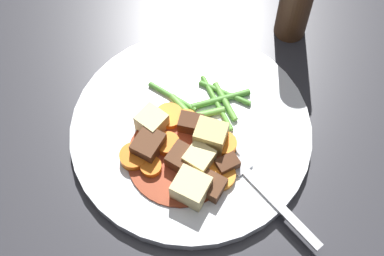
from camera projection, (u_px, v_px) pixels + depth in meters
The scene contains 28 objects.
ground_plane at pixel (192, 134), 0.67m from camera, with size 3.00×3.00×0.00m, color #2D2D33.
dinner_plate at pixel (192, 131), 0.66m from camera, with size 0.29×0.29×0.02m, color white.
stew_sauce at pixel (182, 157), 0.63m from camera, with size 0.12×0.12×0.00m, color #93381E.
carrot_slice_0 at pixel (202, 175), 0.62m from camera, with size 0.02×0.02×0.01m, color orange.
carrot_slice_1 at pixel (221, 175), 0.62m from camera, with size 0.04×0.04×0.01m, color orange.
carrot_slice_2 at pixel (169, 144), 0.64m from camera, with size 0.03×0.03×0.01m, color orange.
carrot_slice_3 at pixel (225, 145), 0.64m from camera, with size 0.03×0.03×0.01m, color orange.
carrot_slice_4 at pixel (135, 157), 0.63m from camera, with size 0.03×0.03×0.01m, color orange.
carrot_slice_5 at pixel (188, 120), 0.65m from camera, with size 0.03×0.03×0.01m, color orange.
carrot_slice_6 at pixel (152, 167), 0.62m from camera, with size 0.02×0.02×0.01m, color orange.
carrot_slice_7 at pixel (170, 116), 0.66m from camera, with size 0.03×0.03×0.01m, color orange.
potato_chunk_0 at pixel (200, 159), 0.62m from camera, with size 0.03×0.03×0.03m, color #EAD68C.
potato_chunk_1 at pixel (153, 124), 0.64m from camera, with size 0.03×0.03×0.03m, color #EAD68C.
potato_chunk_2 at pixel (212, 137), 0.63m from camera, with size 0.03×0.03×0.03m, color #DBBC6B.
potato_chunk_3 at pixel (188, 188), 0.60m from camera, with size 0.04×0.03×0.03m, color #EAD68C.
meat_chunk_0 at pixel (185, 159), 0.62m from camera, with size 0.03×0.03×0.02m, color #56331E.
meat_chunk_1 at pixel (229, 164), 0.62m from camera, with size 0.02×0.02×0.02m, color #4C2B19.
meat_chunk_2 at pixel (195, 127), 0.64m from camera, with size 0.02×0.03×0.02m, color #4C2B19.
meat_chunk_3 at pixel (212, 186), 0.61m from camera, with size 0.03×0.03×0.02m, color #56331E.
meat_chunk_4 at pixel (150, 146), 0.63m from camera, with size 0.03×0.03×0.03m, color #56331E.
green_bean_0 at pixel (174, 97), 0.67m from camera, with size 0.01×0.01×0.07m, color #4C8E33.
green_bean_1 at pixel (218, 103), 0.67m from camera, with size 0.01×0.01×0.08m, color #599E38.
green_bean_2 at pixel (226, 101), 0.67m from camera, with size 0.01×0.01×0.06m, color #66AD42.
green_bean_3 at pixel (192, 116), 0.66m from camera, with size 0.01×0.01×0.07m, color #66AD42.
green_bean_4 at pixel (204, 115), 0.66m from camera, with size 0.01×0.01×0.05m, color #66AD42.
green_bean_5 at pixel (226, 93), 0.67m from camera, with size 0.01×0.01×0.07m, color #4C8E33.
green_bean_6 at pixel (222, 99), 0.67m from camera, with size 0.01×0.01×0.07m, color #4C8E33.
fork at pixel (260, 185), 0.62m from camera, with size 0.14×0.12×0.00m.
Camera 1 is at (0.32, -0.00, 0.59)m, focal length 51.86 mm.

